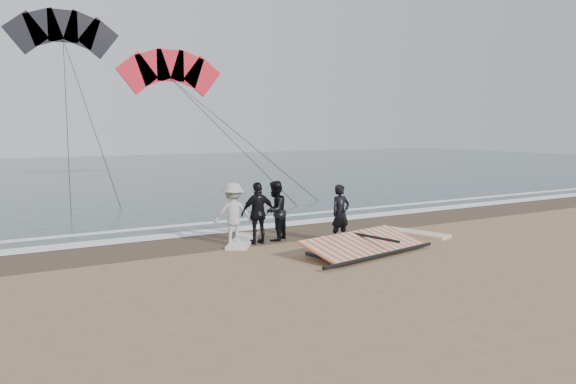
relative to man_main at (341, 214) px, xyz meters
name	(u,v)px	position (x,y,z in m)	size (l,w,h in m)	color
ground	(370,259)	(-0.65, -2.29, -0.91)	(120.00, 120.00, 0.00)	#8C704C
sea	(101,173)	(-0.65, 30.71, -0.90)	(120.00, 54.00, 0.02)	#233838
wet_sand	(286,233)	(-0.65, 2.21, -0.90)	(120.00, 2.80, 0.01)	#4C3D2B
foam_near	(267,226)	(-0.65, 3.61, -0.88)	(120.00, 0.90, 0.01)	white
foam_far	(246,219)	(-0.65, 5.31, -0.88)	(120.00, 0.45, 0.01)	white
man_main	(341,214)	(0.00, 0.00, 0.00)	(0.66, 0.43, 1.82)	black
board_white	(413,233)	(2.88, -0.18, -0.86)	(0.68, 2.44, 0.10)	white
board_cream	(243,241)	(-2.63, 1.53, -0.86)	(0.63, 2.37, 0.10)	silver
trio_cluster	(254,213)	(-2.40, 1.26, 0.05)	(2.69, 1.23, 1.92)	black
sail_rig	(359,246)	(-0.41, -1.48, -0.71)	(4.42, 2.40, 0.50)	black
kite_red	(171,75)	(1.97, 21.33, 6.02)	(7.78, 7.06, 15.44)	red
kite_dark	(63,36)	(-4.00, 24.20, 8.38)	(7.76, 7.50, 17.49)	black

